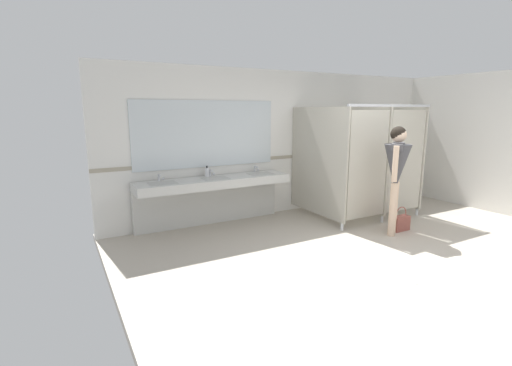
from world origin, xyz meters
TOP-DOWN VIEW (x-y plane):
  - ground_plane at (0.00, 0.00)m, footprint 7.13×5.84m
  - wall_back at (0.00, 2.68)m, footprint 7.13×0.12m
  - wall_back_tile_band at (0.00, 2.62)m, footprint 7.13×0.01m
  - vanity_counter at (-1.73, 2.41)m, footprint 2.57×0.56m
  - mirror_panel at (-1.73, 2.61)m, footprint 2.47×0.02m
  - bathroom_stalls at (0.92, 1.66)m, footprint 1.88×1.50m
  - person_standing at (0.57, 0.65)m, footprint 0.56×0.56m
  - handbag at (0.83, 0.71)m, footprint 0.32×0.14m
  - soap_dispenser at (-1.79, 2.49)m, footprint 0.07×0.07m
  - floor_drain_cover at (-0.56, -0.61)m, footprint 0.14×0.14m

SIDE VIEW (x-z plane):
  - ground_plane at x=0.00m, z-range -0.10..0.00m
  - floor_drain_cover at x=-0.56m, z-range 0.00..0.01m
  - handbag at x=0.83m, z-range -0.07..0.33m
  - vanity_counter at x=-1.73m, z-range 0.14..1.09m
  - soap_dispenser at x=-1.79m, z-range 0.82..1.01m
  - wall_back_tile_band at x=0.00m, z-range 1.02..1.08m
  - bathroom_stalls at x=0.92m, z-range 0.05..2.06m
  - person_standing at x=0.57m, z-range 0.23..1.91m
  - wall_back at x=0.00m, z-range 0.00..2.63m
  - mirror_panel at x=-1.73m, z-range 0.99..2.08m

